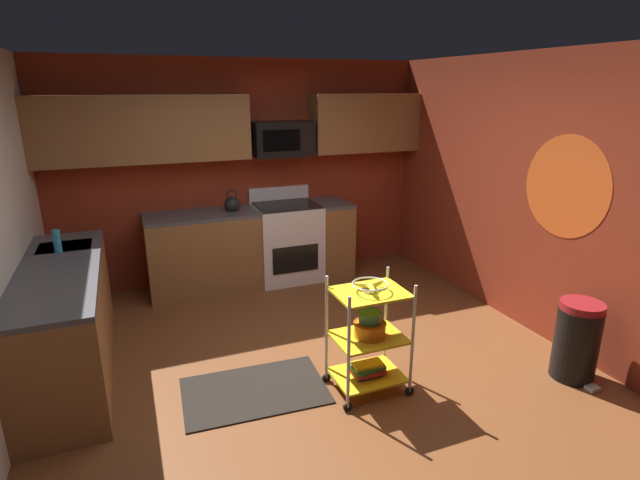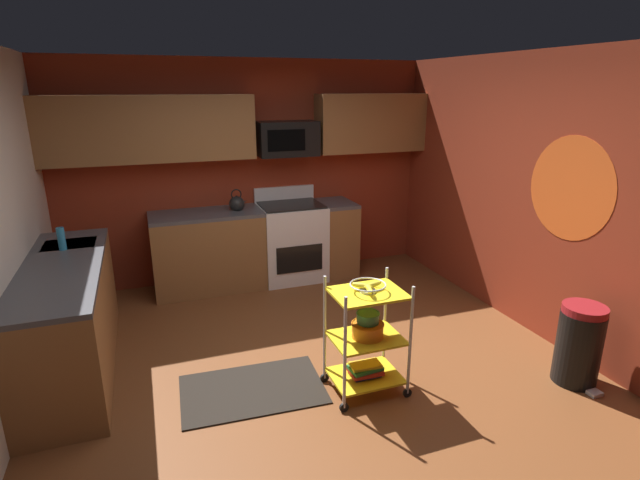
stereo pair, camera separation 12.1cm
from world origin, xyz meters
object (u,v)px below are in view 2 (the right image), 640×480
(mixing_bowl_small, at_px, (368,317))
(book_stack, at_px, (365,369))
(dish_soap_bottle, at_px, (61,239))
(microwave, at_px, (287,139))
(mixing_bowl_large, at_px, (368,330))
(fruit_bowl, at_px, (368,286))
(rolling_cart, at_px, (366,338))
(trash_can, at_px, (579,344))
(kettle, at_px, (237,204))
(oven_range, at_px, (291,241))

(mixing_bowl_small, bearing_deg, book_stack, -144.57)
(book_stack, xyz_separation_m, dish_soap_bottle, (-2.19, 1.56, 0.84))
(microwave, bearing_deg, mixing_bowl_large, -93.29)
(microwave, relative_size, fruit_bowl, 2.57)
(rolling_cart, xyz_separation_m, dish_soap_bottle, (-2.19, 1.56, 0.57))
(book_stack, distance_m, dish_soap_bottle, 2.82)
(book_stack, bearing_deg, mixing_bowl_small, 35.43)
(mixing_bowl_large, height_order, trash_can, trash_can)
(rolling_cart, relative_size, dish_soap_bottle, 4.57)
(rolling_cart, xyz_separation_m, kettle, (-0.49, 2.48, 0.54))
(rolling_cart, xyz_separation_m, book_stack, (0.00, 0.00, -0.28))
(trash_can, bearing_deg, microwave, 115.77)
(fruit_bowl, height_order, mixing_bowl_small, fruit_bowl)
(book_stack, relative_size, trash_can, 0.39)
(fruit_bowl, distance_m, mixing_bowl_large, 0.36)
(book_stack, bearing_deg, oven_range, 86.36)
(book_stack, relative_size, dish_soap_bottle, 1.30)
(oven_range, bearing_deg, mixing_bowl_large, -93.44)
(book_stack, xyz_separation_m, trash_can, (1.64, -0.47, 0.15))
(rolling_cart, distance_m, book_stack, 0.28)
(rolling_cart, height_order, fruit_bowl, rolling_cart)
(microwave, relative_size, dish_soap_bottle, 3.50)
(mixing_bowl_large, bearing_deg, book_stack, 180.00)
(mixing_bowl_large, relative_size, kettle, 0.95)
(fruit_bowl, height_order, book_stack, fruit_bowl)
(oven_range, height_order, rolling_cart, oven_range)
(fruit_bowl, distance_m, dish_soap_bottle, 2.70)
(mixing_bowl_large, height_order, dish_soap_bottle, dish_soap_bottle)
(book_stack, bearing_deg, mixing_bowl_large, 0.00)
(oven_range, relative_size, book_stack, 4.23)
(dish_soap_bottle, bearing_deg, kettle, 28.39)
(book_stack, relative_size, kettle, 0.98)
(microwave, distance_m, trash_can, 3.67)
(mixing_bowl_large, height_order, kettle, kettle)
(fruit_bowl, height_order, trash_can, fruit_bowl)
(microwave, distance_m, kettle, 0.96)
(mixing_bowl_large, xyz_separation_m, trash_can, (1.63, -0.47, -0.19))
(mixing_bowl_small, bearing_deg, dish_soap_bottle, 144.86)
(microwave, bearing_deg, oven_range, -89.74)
(rolling_cart, distance_m, mixing_bowl_small, 0.17)
(mixing_bowl_large, bearing_deg, kettle, 101.32)
(rolling_cart, xyz_separation_m, mixing_bowl_large, (0.01, 0.00, 0.07))
(mixing_bowl_small, distance_m, trash_can, 1.72)
(rolling_cart, distance_m, dish_soap_bottle, 2.75)
(mixing_bowl_large, xyz_separation_m, book_stack, (-0.01, 0.00, -0.34))
(fruit_bowl, relative_size, book_stack, 1.05)
(mixing_bowl_large, relative_size, mixing_bowl_small, 1.38)
(dish_soap_bottle, bearing_deg, trash_can, -27.98)
(kettle, xyz_separation_m, trash_can, (2.13, -2.96, -0.67))
(microwave, bearing_deg, dish_soap_bottle, -156.35)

